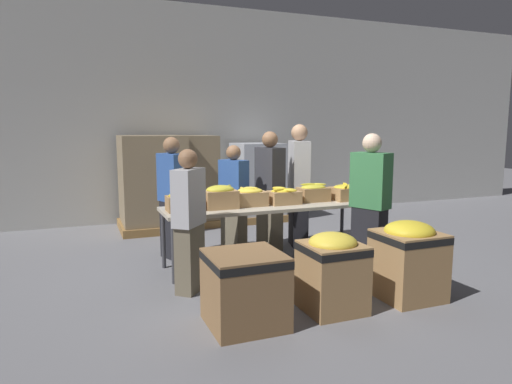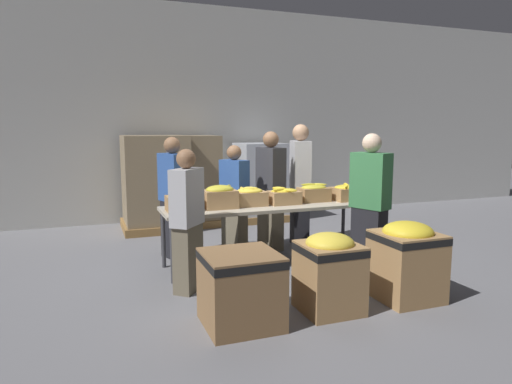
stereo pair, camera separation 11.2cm
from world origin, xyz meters
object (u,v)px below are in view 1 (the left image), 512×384
volunteer_1 (189,222)px  volunteer_3 (299,186)px  pallet_stack_0 (258,182)px  pallet_stack_2 (190,181)px  banana_box_2 (250,196)px  banana_box_0 (184,201)px  banana_box_4 (313,193)px  volunteer_4 (234,200)px  donation_bin_2 (408,258)px  banana_box_3 (284,196)px  volunteer_0 (270,191)px  volunteer_2 (173,199)px  sorting_table (269,209)px  donation_bin_0 (245,286)px  pallet_stack_1 (153,184)px  banana_box_1 (220,196)px  volunteer_5 (370,204)px  banana_box_5 (346,192)px  donation_bin_1 (332,270)px

volunteer_1 → volunteer_3: bearing=-15.5°
pallet_stack_0 → pallet_stack_2: pallet_stack_2 is taller
banana_box_2 → volunteer_3: size_ratio=0.22×
banana_box_0 → banana_box_4: 1.77m
volunteer_4 → donation_bin_2: size_ratio=1.87×
banana_box_3 → volunteer_3: size_ratio=0.22×
volunteer_0 → banana_box_3: bearing=-18.3°
volunteer_2 → volunteer_4: 0.83m
pallet_stack_2 → volunteer_4: bearing=-86.8°
volunteer_4 → sorting_table: bearing=-3.0°
sorting_table → donation_bin_0: (-0.92, -1.62, -0.36)m
banana_box_4 → pallet_stack_2: size_ratio=0.25×
volunteer_1 → pallet_stack_1: size_ratio=0.95×
banana_box_1 → donation_bin_2: (1.50, -1.63, -0.49)m
donation_bin_0 → pallet_stack_0: bearing=66.9°
banana_box_4 → volunteer_1: volunteer_1 is taller
banana_box_1 → banana_box_4: bearing=2.6°
volunteer_5 → volunteer_2: bearing=32.8°
banana_box_3 → banana_box_5: 0.93m
sorting_table → volunteer_4: (-0.26, 0.63, 0.03)m
volunteer_4 → donation_bin_2: bearing=1.2°
banana_box_1 → banana_box_3: bearing=-0.3°
banana_box_1 → donation_bin_2: 2.26m
volunteer_1 → donation_bin_0: (0.26, -1.00, -0.40)m
volunteer_3 → donation_bin_1: (-0.81, -2.33, -0.49)m
volunteer_0 → volunteer_4: size_ratio=1.12×
banana_box_4 → donation_bin_0: 2.38m
banana_box_1 → volunteer_0: volunteer_0 is taller
volunteer_3 → donation_bin_2: bearing=17.2°
volunteer_5 → donation_bin_0: bearing=92.5°
banana_box_3 → volunteer_3: bearing=51.2°
sorting_table → banana_box_1: size_ratio=6.82×
banana_box_1 → donation_bin_2: size_ratio=0.49×
banana_box_3 → volunteer_3: volunteer_3 is taller
volunteer_0 → volunteer_5: bearing=14.9°
banana_box_2 → donation_bin_1: banana_box_2 is taller
banana_box_5 → pallet_stack_2: pallet_stack_2 is taller
volunteer_0 → donation_bin_0: 2.64m
banana_box_0 → volunteer_5: size_ratio=0.24×
banana_box_2 → volunteer_4: bearing=91.8°
banana_box_0 → donation_bin_1: size_ratio=0.52×
donation_bin_2 → banana_box_4: bearing=96.3°
banana_box_4 → pallet_stack_2: (-1.04, 2.67, -0.09)m
banana_box_1 → volunteer_2: volunteer_2 is taller
banana_box_4 → volunteer_1: (-1.85, -0.69, -0.13)m
sorting_table → pallet_stack_1: bearing=112.3°
pallet_stack_1 → sorting_table: bearing=-67.7°
sorting_table → volunteer_4: volunteer_4 is taller
banana_box_3 → donation_bin_0: 2.04m
sorting_table → banana_box_2: banana_box_2 is taller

